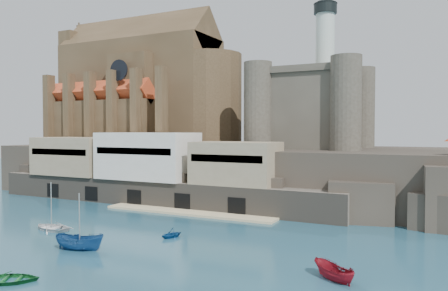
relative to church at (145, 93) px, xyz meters
name	(u,v)px	position (x,y,z in m)	size (l,w,h in m)	color
ground	(101,236)	(24.13, -41.85, -22.13)	(300.00, 300.00, 0.00)	navy
promontory	(232,171)	(23.94, -2.48, -17.20)	(100.00, 36.00, 10.00)	#2A2520
quay	(145,170)	(13.94, -18.78, -16.06)	(70.00, 12.00, 13.05)	#635A4F
church	(145,93)	(0.00, 0.00, 0.00)	(47.00, 25.93, 30.51)	#473521
castle_keep	(312,105)	(40.21, -0.78, -3.81)	(21.20, 21.20, 29.30)	#444036
boat_2	(80,250)	(26.50, -47.80, -22.13)	(2.21, 2.27, 5.88)	navy
boat_3	(8,282)	(28.48, -58.38, -22.13)	(3.90, 1.13, 5.47)	#16672B
boat_5	(333,280)	(54.13, -44.90, -22.13)	(1.79, 1.84, 4.77)	maroon
boat_6	(52,229)	(15.54, -41.93, -22.13)	(4.24, 1.23, 5.94)	silver
boat_7	(171,237)	(32.54, -38.39, -22.13)	(2.59, 1.58, 3.01)	navy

